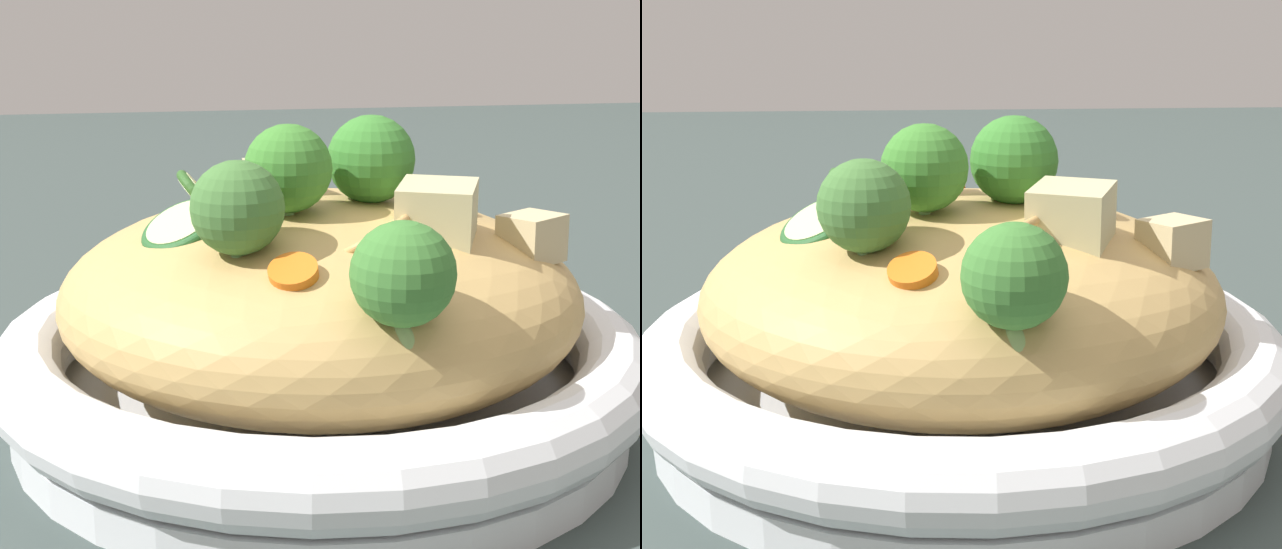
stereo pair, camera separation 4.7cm
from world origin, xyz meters
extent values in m
plane|color=#374340|center=(0.00, 0.00, 0.00)|extent=(3.00, 3.00, 0.00)
cylinder|color=white|center=(0.00, 0.00, 0.01)|extent=(0.31, 0.31, 0.02)
torus|color=white|center=(0.00, 0.00, 0.04)|extent=(0.33, 0.33, 0.04)
ellipsoid|color=tan|center=(0.00, 0.00, 0.07)|extent=(0.26, 0.26, 0.10)
torus|color=tan|center=(0.05, 0.02, 0.09)|extent=(0.05, 0.05, 0.03)
torus|color=tan|center=(-0.01, 0.06, 0.11)|extent=(0.05, 0.06, 0.02)
torus|color=tan|center=(-0.01, 0.00, 0.10)|extent=(0.07, 0.07, 0.01)
cone|color=#99BF73|center=(0.05, 0.06, 0.10)|extent=(0.02, 0.02, 0.02)
sphere|color=#407135|center=(0.05, 0.06, 0.12)|extent=(0.05, 0.05, 0.04)
cone|color=#A1C478|center=(-0.03, 0.00, 0.11)|extent=(0.03, 0.03, 0.02)
sphere|color=#377A2D|center=(-0.03, 0.00, 0.13)|extent=(0.06, 0.06, 0.04)
cone|color=#99B86E|center=(-0.01, 0.12, 0.09)|extent=(0.02, 0.02, 0.02)
sphere|color=#3B7731|center=(-0.01, 0.12, 0.11)|extent=(0.06, 0.06, 0.04)
cone|color=#9AC273|center=(0.02, 0.02, 0.11)|extent=(0.02, 0.02, 0.02)
sphere|color=#3B7E2E|center=(0.02, 0.02, 0.13)|extent=(0.05, 0.05, 0.04)
cylinder|color=orange|center=(0.01, -0.07, 0.11)|extent=(0.03, 0.02, 0.02)
cylinder|color=orange|center=(0.02, -0.05, 0.11)|extent=(0.03, 0.03, 0.02)
cylinder|color=orange|center=(0.03, 0.09, 0.10)|extent=(0.03, 0.03, 0.01)
cylinder|color=beige|center=(0.06, -0.05, 0.11)|extent=(0.03, 0.03, 0.03)
torus|color=#2B5922|center=(0.06, -0.05, 0.11)|extent=(0.03, 0.04, 0.03)
cylinder|color=beige|center=(0.07, 0.02, 0.11)|extent=(0.05, 0.05, 0.02)
torus|color=#265928|center=(0.07, 0.02, 0.11)|extent=(0.05, 0.06, 0.02)
cube|color=#C8BC91|center=(0.02, -0.02, 0.12)|extent=(0.03, 0.03, 0.03)
cube|color=#C5BD8B|center=(-0.05, 0.05, 0.11)|extent=(0.05, 0.05, 0.03)
cube|color=#D2BC8A|center=(-0.10, 0.04, 0.10)|extent=(0.04, 0.03, 0.02)
camera|label=1|loc=(0.08, 0.45, 0.21)|focal=52.35mm
camera|label=2|loc=(0.03, 0.46, 0.21)|focal=52.35mm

